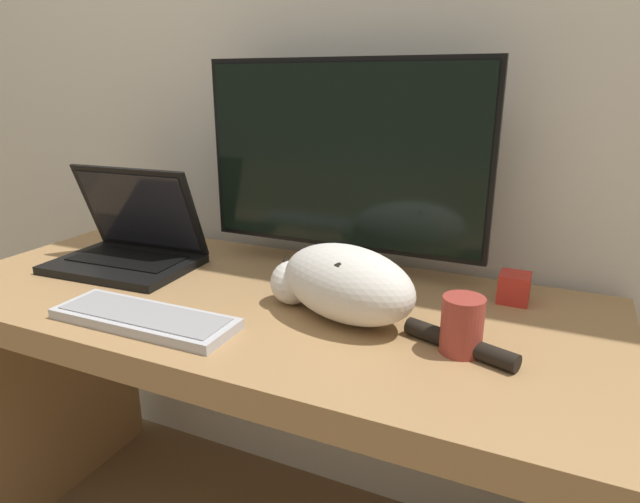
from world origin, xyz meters
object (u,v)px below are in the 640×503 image
laptop (129,247)px  cat (345,282)px  external_keyboard (144,318)px  monitor (342,166)px  coffee_mug (462,325)px

laptop → cat: bearing=-9.4°
external_keyboard → monitor: bearing=59.7°
monitor → coffee_mug: (0.34, -0.28, -0.21)m
laptop → external_keyboard: size_ratio=0.94×
cat → monitor: bearing=133.0°
coffee_mug → monitor: bearing=140.6°
monitor → coffee_mug: monitor is taller
laptop → cat: 0.62m
monitor → cat: size_ratio=1.33×
external_keyboard → coffee_mug: bearing=12.9°
laptop → coffee_mug: laptop is taller
laptop → external_keyboard: 0.38m
laptop → monitor: bearing=14.7°
coffee_mug → cat: bearing=168.6°
coffee_mug → laptop: bearing=172.3°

